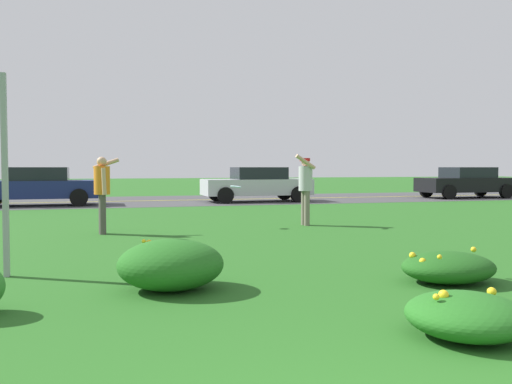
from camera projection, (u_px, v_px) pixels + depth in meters
The scene contains 13 objects.
ground_plane at pixel (165, 230), 12.70m from camera, with size 120.00×120.00×0.00m, color #26601E.
highway_strip at pixel (133, 201), 23.39m from camera, with size 120.00×7.79×0.01m, color #424244.
highway_center_stripe at pixel (133, 201), 23.39m from camera, with size 120.00×0.16×0.00m, color yellow.
daylily_clump_mid_right at pixel (448, 267), 6.87m from camera, with size 1.20×1.01×0.43m.
daylily_clump_mid_left at pixel (171, 265), 6.47m from camera, with size 1.25×1.17×0.60m.
daylily_clump_near_camera at pixel (466, 315), 4.66m from camera, with size 1.02×1.05×0.42m.
sign_post_near_path at pixel (5, 176), 7.20m from camera, with size 0.07×0.10×2.68m.
person_thrower_orange_shirt at pixel (102, 188), 11.85m from camera, with size 0.58×0.52×1.68m.
person_catcher_red_cap_gray_shirt at pixel (305, 184), 13.62m from camera, with size 0.54×0.52×1.77m.
frisbee_pale_blue at pixel (236, 187), 13.14m from camera, with size 0.26×0.26×0.07m.
car_black_leftmost at pixel (466, 182), 25.99m from camera, with size 4.50×2.00×1.45m.
car_silver_center_left at pixel (257, 184), 23.07m from camera, with size 4.50×2.00×1.45m.
car_navy_center_right at pixel (37, 186), 20.64m from camera, with size 4.50×2.00×1.45m.
Camera 1 is at (-1.53, -1.58, 1.45)m, focal length 38.46 mm.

